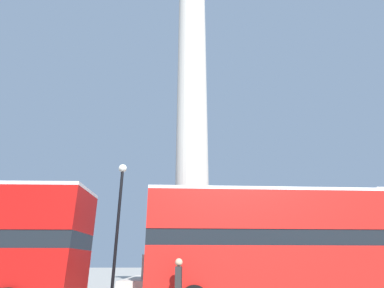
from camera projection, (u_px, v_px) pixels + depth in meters
monument_column at (192, 152)px, 16.98m from camera, size 6.18×6.18×23.68m
bus_c at (292, 243)px, 11.57m from camera, size 11.08×2.94×4.29m
equestrian_statue at (363, 264)px, 17.34m from camera, size 3.74×2.99×5.64m
street_lamp at (118, 224)px, 13.83m from camera, size 0.40×0.40×6.21m
pedestrian_near_lamp at (178, 285)px, 9.10m from camera, size 0.24×0.49×1.80m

